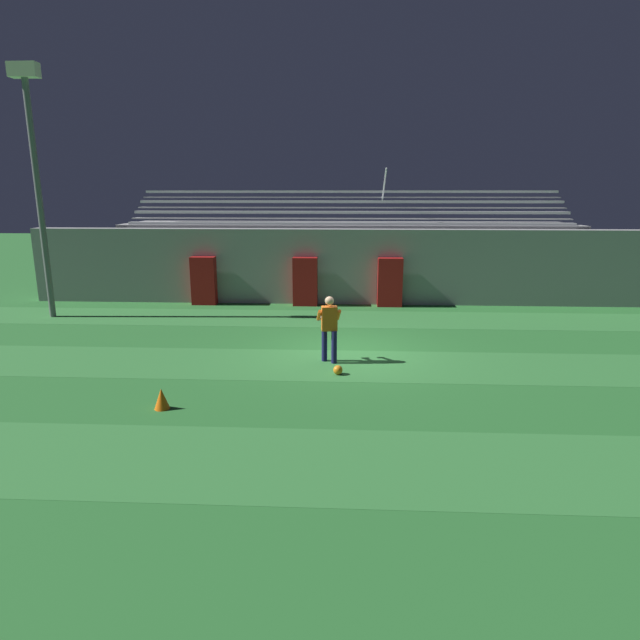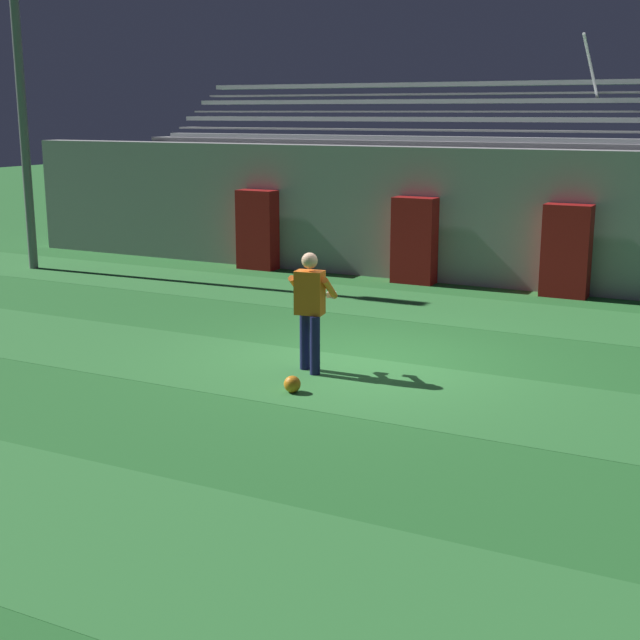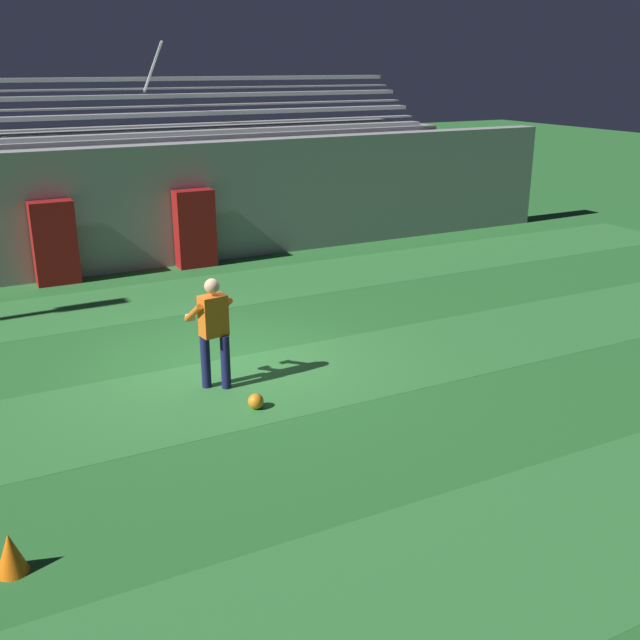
# 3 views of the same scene
# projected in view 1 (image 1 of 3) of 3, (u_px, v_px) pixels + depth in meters

# --- Properties ---
(ground_plane) EXTENTS (80.00, 80.00, 0.00)m
(ground_plane) POSITION_uv_depth(u_px,v_px,m) (347.00, 352.00, 14.19)
(ground_plane) COLOR #286B2D
(turf_stripe_near) EXTENTS (28.00, 2.45, 0.01)m
(turf_stripe_near) POSITION_uv_depth(u_px,v_px,m) (346.00, 464.00, 8.36)
(turf_stripe_near) COLOR #337A38
(turf_stripe_near) RESTS_ON ground
(turf_stripe_mid) EXTENTS (28.00, 2.45, 0.01)m
(turf_stripe_mid) POSITION_uv_depth(u_px,v_px,m) (347.00, 365.00, 13.13)
(turf_stripe_mid) COLOR #337A38
(turf_stripe_mid) RESTS_ON ground
(turf_stripe_far) EXTENTS (28.00, 2.45, 0.01)m
(turf_stripe_far) POSITION_uv_depth(u_px,v_px,m) (347.00, 319.00, 17.90)
(turf_stripe_far) COLOR #337A38
(turf_stripe_far) RESTS_ON ground
(back_wall) EXTENTS (24.00, 0.60, 2.80)m
(back_wall) POSITION_uv_depth(u_px,v_px,m) (348.00, 266.00, 20.17)
(back_wall) COLOR gray
(back_wall) RESTS_ON ground
(padding_pillar_gate_left) EXTENTS (0.90, 0.44, 1.80)m
(padding_pillar_gate_left) POSITION_uv_depth(u_px,v_px,m) (305.00, 282.00, 19.83)
(padding_pillar_gate_left) COLOR maroon
(padding_pillar_gate_left) RESTS_ON ground
(padding_pillar_gate_right) EXTENTS (0.90, 0.44, 1.80)m
(padding_pillar_gate_right) POSITION_uv_depth(u_px,v_px,m) (390.00, 282.00, 19.68)
(padding_pillar_gate_right) COLOR maroon
(padding_pillar_gate_right) RESTS_ON ground
(padding_pillar_far_left) EXTENTS (0.90, 0.44, 1.80)m
(padding_pillar_far_left) POSITION_uv_depth(u_px,v_px,m) (204.00, 281.00, 20.02)
(padding_pillar_far_left) COLOR maroon
(padding_pillar_far_left) RESTS_ON ground
(bleacher_stand) EXTENTS (18.00, 3.35, 5.03)m
(bleacher_stand) POSITION_uv_depth(u_px,v_px,m) (348.00, 258.00, 22.09)
(bleacher_stand) COLOR gray
(bleacher_stand) RESTS_ON ground
(floodlight_pole) EXTENTS (0.90, 0.36, 8.01)m
(floodlight_pole) POSITION_uv_depth(u_px,v_px,m) (35.00, 162.00, 17.04)
(floodlight_pole) COLOR slate
(floodlight_pole) RESTS_ON ground
(goalkeeper) EXTENTS (0.63, 0.59, 1.67)m
(goalkeeper) POSITION_uv_depth(u_px,v_px,m) (329.00, 325.00, 13.16)
(goalkeeper) COLOR #19194C
(goalkeeper) RESTS_ON ground
(soccer_ball) EXTENTS (0.22, 0.22, 0.22)m
(soccer_ball) POSITION_uv_depth(u_px,v_px,m) (338.00, 370.00, 12.43)
(soccer_ball) COLOR orange
(soccer_ball) RESTS_ON ground
(traffic_cone) EXTENTS (0.30, 0.30, 0.42)m
(traffic_cone) POSITION_uv_depth(u_px,v_px,m) (162.00, 399.00, 10.44)
(traffic_cone) COLOR orange
(traffic_cone) RESTS_ON ground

